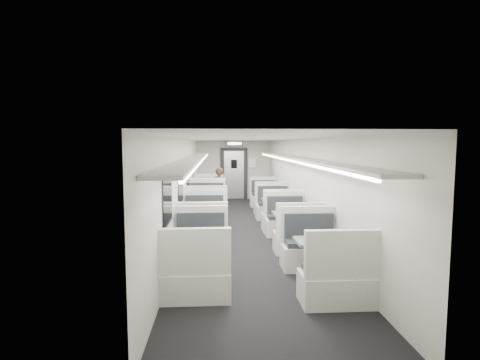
{
  "coord_description": "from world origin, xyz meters",
  "views": [
    {
      "loc": [
        -0.68,
        -9.3,
        2.27
      ],
      "look_at": [
        -0.02,
        1.59,
        1.21
      ],
      "focal_mm": 28.0,
      "sensor_mm": 36.0,
      "label": 1
    }
  ],
  "objects": [
    {
      "name": "booth_right_a",
      "position": [
        1.0,
        3.37,
        0.36
      ],
      "size": [
        0.98,
        1.99,
        1.06
      ],
      "color": "white",
      "rests_on": "room"
    },
    {
      "name": "window_a",
      "position": [
        -1.49,
        3.4,
        1.35
      ],
      "size": [
        0.02,
        1.18,
        0.84
      ],
      "primitive_type": "cube",
      "color": "black",
      "rests_on": "room"
    },
    {
      "name": "luggage_rack_right",
      "position": [
        1.24,
        -0.3,
        1.92
      ],
      "size": [
        0.46,
        10.4,
        0.09
      ],
      "color": "white",
      "rests_on": "room"
    },
    {
      "name": "booth_left_c",
      "position": [
        -1.0,
        -1.02,
        0.38
      ],
      "size": [
        1.04,
        2.11,
        1.13
      ],
      "color": "white",
      "rests_on": "room"
    },
    {
      "name": "vestibule_door",
      "position": [
        0.0,
        5.93,
        1.04
      ],
      "size": [
        1.1,
        0.13,
        2.1
      ],
      "color": "black",
      "rests_on": "room"
    },
    {
      "name": "luggage_rack_left",
      "position": [
        -1.24,
        -0.3,
        1.92
      ],
      "size": [
        0.46,
        10.4,
        0.09
      ],
      "color": "white",
      "rests_on": "room"
    },
    {
      "name": "booth_right_c",
      "position": [
        1.0,
        -0.99,
        0.36
      ],
      "size": [
        1.0,
        2.03,
        1.08
      ],
      "color": "white",
      "rests_on": "room"
    },
    {
      "name": "booth_right_d",
      "position": [
        1.0,
        -3.49,
        0.37
      ],
      "size": [
        1.03,
        2.09,
        1.12
      ],
      "color": "white",
      "rests_on": "room"
    },
    {
      "name": "passenger",
      "position": [
        -0.62,
        2.98,
        0.74
      ],
      "size": [
        0.64,
        0.55,
        1.49
      ],
      "primitive_type": "imported",
      "rotation": [
        0.0,
        0.0,
        -0.42
      ],
      "color": "black",
      "rests_on": "room"
    },
    {
      "name": "window_d",
      "position": [
        -1.49,
        -3.2,
        1.35
      ],
      "size": [
        0.02,
        1.18,
        0.84
      ],
      "primitive_type": "cube",
      "color": "black",
      "rests_on": "room"
    },
    {
      "name": "booth_left_b",
      "position": [
        -1.0,
        1.06,
        0.41
      ],
      "size": [
        1.13,
        2.29,
        1.22
      ],
      "color": "white",
      "rests_on": "room"
    },
    {
      "name": "room",
      "position": [
        0.0,
        0.0,
        1.2
      ],
      "size": [
        3.24,
        12.24,
        2.64
      ],
      "color": "black",
      "rests_on": "ground"
    },
    {
      "name": "booth_right_b",
      "position": [
        1.0,
        1.03,
        0.37
      ],
      "size": [
        1.03,
        2.08,
        1.11
      ],
      "color": "white",
      "rests_on": "room"
    },
    {
      "name": "window_b",
      "position": [
        -1.49,
        1.2,
        1.35
      ],
      "size": [
        0.02,
        1.18,
        0.84
      ],
      "primitive_type": "cube",
      "color": "black",
      "rests_on": "room"
    },
    {
      "name": "booth_left_d",
      "position": [
        -1.0,
        -3.21,
        0.37
      ],
      "size": [
        1.01,
        2.05,
        1.1
      ],
      "color": "white",
      "rests_on": "room"
    },
    {
      "name": "booth_left_a",
      "position": [
        -1.0,
        3.26,
        0.39
      ],
      "size": [
        1.09,
        2.2,
        1.18
      ],
      "color": "white",
      "rests_on": "room"
    },
    {
      "name": "window_c",
      "position": [
        -1.49,
        -1.0,
        1.35
      ],
      "size": [
        0.02,
        1.18,
        0.84
      ],
      "primitive_type": "cube",
      "color": "black",
      "rests_on": "room"
    },
    {
      "name": "wall_notice",
      "position": [
        0.75,
        5.92,
        1.5
      ],
      "size": [
        0.32,
        0.02,
        0.4
      ],
      "primitive_type": "cube",
      "color": "white",
      "rests_on": "room"
    },
    {
      "name": "exit_sign",
      "position": [
        0.0,
        5.44,
        2.28
      ],
      "size": [
        0.62,
        0.12,
        0.16
      ],
      "color": "black",
      "rests_on": "room"
    }
  ]
}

